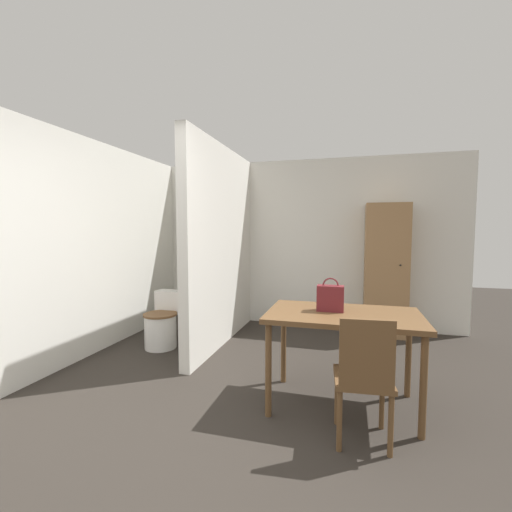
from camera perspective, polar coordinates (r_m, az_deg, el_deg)
ground_plane at (r=2.41m, az=-11.57°, el=-32.95°), size 16.00×16.00×0.00m
wall_back at (r=5.32m, az=5.78°, el=2.16°), size 4.99×0.12×2.50m
wall_left at (r=4.53m, az=-25.14°, el=1.37°), size 0.12×4.49×2.50m
partition_wall at (r=4.41m, az=-5.70°, el=1.70°), size 0.12×2.15×2.50m
dining_table at (r=2.93m, az=14.31°, el=-10.81°), size 1.22×0.75×0.78m
wooden_chair at (r=2.52m, az=17.56°, el=-18.48°), size 0.41×0.41×0.90m
toilet at (r=4.50m, az=-15.27°, el=-10.84°), size 0.41×0.56×0.67m
handbag at (r=2.92m, az=12.29°, el=-6.83°), size 0.22×0.11×0.28m
wooden_cabinet at (r=5.02m, az=20.84°, el=-2.19°), size 0.56×0.42×1.81m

